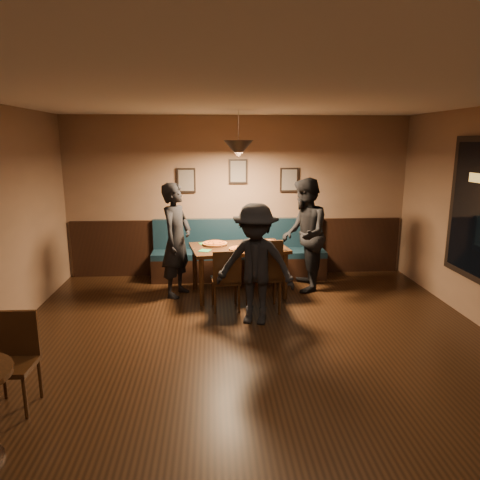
{
  "coord_description": "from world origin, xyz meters",
  "views": [
    {
      "loc": [
        -0.47,
        -4.3,
        2.35
      ],
      "look_at": [
        -0.06,
        2.01,
        0.95
      ],
      "focal_mm": 33.25,
      "sensor_mm": 36.0,
      "label": 1
    }
  ],
  "objects": [
    {
      "name": "floor",
      "position": [
        0.0,
        0.0,
        0.0
      ],
      "size": [
        7.0,
        7.0,
        0.0
      ],
      "primitive_type": "plane",
      "color": "black",
      "rests_on": "ground"
    },
    {
      "name": "wall_back",
      "position": [
        0.0,
        3.5,
        1.4
      ],
      "size": [
        6.0,
        0.0,
        6.0
      ],
      "primitive_type": "plane",
      "rotation": [
        1.57,
        0.0,
        0.0
      ],
      "color": "#8C704F",
      "rests_on": "ground"
    },
    {
      "name": "picture_right",
      "position": [
        0.9,
        3.47,
        1.7
      ],
      "size": [
        0.32,
        0.04,
        0.42
      ],
      "primitive_type": "cube",
      "color": "black",
      "rests_on": "wall_back"
    },
    {
      "name": "wainscot",
      "position": [
        0.0,
        3.47,
        0.5
      ],
      "size": [
        5.88,
        0.06,
        1.0
      ],
      "primitive_type": "cube",
      "color": "black",
      "rests_on": "ground"
    },
    {
      "name": "ceiling",
      "position": [
        0.0,
        0.0,
        2.8
      ],
      "size": [
        7.0,
        7.0,
        0.0
      ],
      "primitive_type": "plane",
      "rotation": [
        3.14,
        0.0,
        0.0
      ],
      "color": "silver",
      "rests_on": "ground"
    },
    {
      "name": "dining_table",
      "position": [
        -0.06,
        2.36,
        0.38
      ],
      "size": [
        1.57,
        1.15,
        0.77
      ],
      "primitive_type": "cube",
      "rotation": [
        0.0,
        0.0,
        0.17
      ],
      "color": "#32190E",
      "rests_on": "floor"
    },
    {
      "name": "cafe_chair_far",
      "position": [
        -2.26,
        -0.59,
        0.43
      ],
      "size": [
        0.39,
        0.39,
        0.87
      ],
      "primitive_type": null,
      "rotation": [
        0.0,
        0.0,
        3.12
      ],
      "color": "black",
      "rests_on": "floor"
    },
    {
      "name": "picture_center",
      "position": [
        0.0,
        3.47,
        1.85
      ],
      "size": [
        0.32,
        0.04,
        0.42
      ],
      "primitive_type": "cube",
      "color": "black",
      "rests_on": "wall_back"
    },
    {
      "name": "diner_right",
      "position": [
        1.0,
        2.52,
        0.9
      ],
      "size": [
        0.8,
        0.96,
        1.81
      ],
      "primitive_type": "imported",
      "rotation": [
        0.0,
        0.0,
        -1.71
      ],
      "color": "black",
      "rests_on": "floor"
    },
    {
      "name": "tabasco_bottle",
      "position": [
        0.5,
        2.28,
        0.84
      ],
      "size": [
        0.03,
        0.03,
        0.13
      ],
      "primitive_type": "cylinder",
      "rotation": [
        0.0,
        0.0,
        -0.15
      ],
      "color": "#951904",
      "rests_on": "dining_table"
    },
    {
      "name": "soda_glass",
      "position": [
        0.56,
        2.1,
        0.84
      ],
      "size": [
        0.08,
        0.08,
        0.14
      ],
      "primitive_type": "cylinder",
      "rotation": [
        0.0,
        0.0,
        0.17
      ],
      "color": "black",
      "rests_on": "dining_table"
    },
    {
      "name": "napkin_a",
      "position": [
        -0.6,
        2.59,
        0.77
      ],
      "size": [
        0.18,
        0.18,
        0.01
      ],
      "primitive_type": "cube",
      "rotation": [
        0.0,
        0.0,
        0.37
      ],
      "color": "#20792C",
      "rests_on": "dining_table"
    },
    {
      "name": "pizza_a",
      "position": [
        -0.43,
        2.49,
        0.79
      ],
      "size": [
        0.42,
        0.42,
        0.04
      ],
      "primitive_type": "cylinder",
      "rotation": [
        0.0,
        0.0,
        0.09
      ],
      "color": "orange",
      "rests_on": "dining_table"
    },
    {
      "name": "pendant_lamp",
      "position": [
        -0.06,
        2.36,
        2.25
      ],
      "size": [
        0.44,
        0.44,
        0.25
      ],
      "primitive_type": "cone",
      "rotation": [
        3.14,
        0.0,
        0.0
      ],
      "color": "black",
      "rests_on": "ceiling"
    },
    {
      "name": "picture_left",
      "position": [
        -0.9,
        3.47,
        1.7
      ],
      "size": [
        0.32,
        0.04,
        0.42
      ],
      "primitive_type": "cube",
      "color": "black",
      "rests_on": "wall_back"
    },
    {
      "name": "chair_near_right",
      "position": [
        0.24,
        1.67,
        0.53
      ],
      "size": [
        0.49,
        0.49,
        1.06
      ],
      "primitive_type": null,
      "rotation": [
        0.0,
        0.0,
        0.04
      ],
      "color": "black",
      "rests_on": "floor"
    },
    {
      "name": "booth_bench",
      "position": [
        0.0,
        3.2,
        0.5
      ],
      "size": [
        3.0,
        0.6,
        1.0
      ],
      "primitive_type": null,
      "color": "#0F232D",
      "rests_on": "ground"
    },
    {
      "name": "pizza_b",
      "position": [
        -0.06,
        2.15,
        0.79
      ],
      "size": [
        0.37,
        0.37,
        0.04
      ],
      "primitive_type": "cylinder",
      "rotation": [
        0.0,
        0.0,
        -0.22
      ],
      "color": "orange",
      "rests_on": "dining_table"
    },
    {
      "name": "diner_front",
      "position": [
        0.09,
        1.22,
        0.8
      ],
      "size": [
        1.16,
        0.88,
        1.6
      ],
      "primitive_type": "imported",
      "rotation": [
        0.0,
        0.0,
        -0.31
      ],
      "color": "black",
      "rests_on": "floor"
    },
    {
      "name": "pizza_c",
      "position": [
        0.39,
        2.49,
        0.79
      ],
      "size": [
        0.5,
        0.5,
        0.04
      ],
      "primitive_type": "cylinder",
      "rotation": [
        0.0,
        0.0,
        -0.4
      ],
      "color": "#BF7F23",
      "rests_on": "dining_table"
    },
    {
      "name": "diner_left",
      "position": [
        -1.01,
        2.38,
        0.88
      ],
      "size": [
        0.64,
        0.75,
        1.76
      ],
      "primitive_type": "imported",
      "rotation": [
        0.0,
        0.0,
        1.17
      ],
      "color": "black",
      "rests_on": "floor"
    },
    {
      "name": "cutlery_set",
      "position": [
        -0.03,
        1.95,
        0.77
      ],
      "size": [
        0.18,
        0.04,
        0.0
      ],
      "primitive_type": "cube",
      "rotation": [
        0.0,
        0.0,
        1.71
      ],
      "color": "#B7B7BB",
      "rests_on": "dining_table"
    },
    {
      "name": "chair_near_left",
      "position": [
        -0.28,
        1.74,
        0.45
      ],
      "size": [
        0.43,
        0.43,
        0.89
      ],
      "primitive_type": null,
      "rotation": [
        0.0,
        0.0,
        0.09
      ],
      "color": "black",
      "rests_on": "floor"
    },
    {
      "name": "napkin_b",
      "position": [
        -0.58,
        2.12,
        0.77
      ],
      "size": [
        0.21,
        0.21,
        0.01
      ],
      "primitive_type": "cube",
      "rotation": [
        0.0,
        0.0,
        -0.37
      ],
      "color": "#20783F",
      "rests_on": "dining_table"
    }
  ]
}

